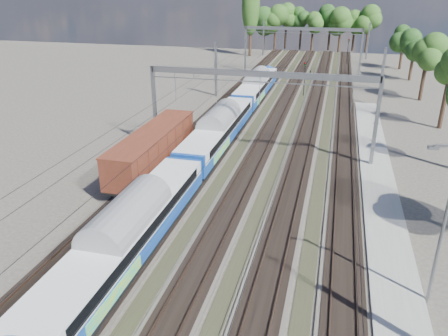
% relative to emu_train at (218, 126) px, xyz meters
% --- Properties ---
extents(track_bed, '(21.00, 130.00, 0.34)m').
position_rel_emu_train_xyz_m(track_bed, '(4.50, 14.36, -2.63)').
color(track_bed, '#47423A').
rests_on(track_bed, ground).
extents(platform, '(3.00, 70.00, 0.30)m').
position_rel_emu_train_xyz_m(platform, '(16.50, -10.64, -2.58)').
color(platform, gray).
rests_on(platform, ground).
extents(catenary, '(25.65, 130.00, 9.00)m').
position_rel_emu_train_xyz_m(catenary, '(4.83, 22.05, 3.67)').
color(catenary, slate).
rests_on(catenary, ground).
extents(tree_belt, '(39.36, 98.89, 11.84)m').
position_rel_emu_train_xyz_m(tree_belt, '(9.81, 63.61, 5.39)').
color(tree_belt, black).
rests_on(tree_belt, ground).
extents(poplar, '(4.40, 4.40, 19.04)m').
position_rel_emu_train_xyz_m(poplar, '(-10.00, 67.36, 9.15)').
color(poplar, black).
rests_on(poplar, ground).
extents(emu_train, '(3.18, 67.13, 4.65)m').
position_rel_emu_train_xyz_m(emu_train, '(0.00, 0.00, 0.00)').
color(emu_train, black).
rests_on(emu_train, ground).
extents(freight_boxcar, '(3.18, 15.33, 3.95)m').
position_rel_emu_train_xyz_m(freight_boxcar, '(-4.50, -7.23, -0.32)').
color(freight_boxcar, black).
rests_on(freight_boxcar, ground).
extents(worker, '(0.50, 0.64, 1.55)m').
position_rel_emu_train_xyz_m(worker, '(6.93, 42.48, -1.96)').
color(worker, black).
rests_on(worker, ground).
extents(signal_near, '(0.39, 0.36, 5.43)m').
position_rel_emu_train_xyz_m(signal_near, '(6.87, 27.78, 0.70)').
color(signal_near, black).
rests_on(signal_near, ground).
extents(signal_far, '(0.39, 0.36, 5.58)m').
position_rel_emu_train_xyz_m(signal_far, '(13.70, 60.45, 0.80)').
color(signal_far, black).
rests_on(signal_far, ground).
extents(lamp_post, '(1.63, 0.32, 9.75)m').
position_rel_emu_train_xyz_m(lamp_post, '(18.04, -21.14, 2.59)').
color(lamp_post, slate).
rests_on(lamp_post, ground).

